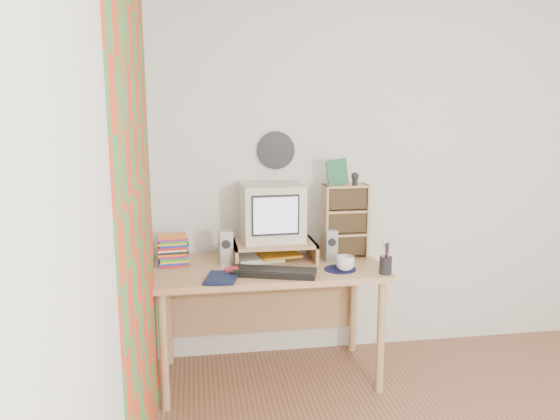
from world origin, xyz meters
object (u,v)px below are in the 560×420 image
object	(u,v)px
crt_monitor	(272,213)
keyboard	(274,272)
desk	(267,282)
cd_rack	(345,221)
diary	(206,276)
mug	(345,263)
dvd_stack	(173,246)

from	to	relation	value
crt_monitor	keyboard	world-z (taller)	crt_monitor
desk	crt_monitor	xyz separation A→B (m)	(0.05, 0.09, 0.44)
desk	cd_rack	size ratio (longest dim) A/B	2.96
diary	cd_rack	bearing A→B (deg)	34.24
crt_monitor	mug	world-z (taller)	crt_monitor
desk	dvd_stack	xyz separation A→B (m)	(-0.58, 0.03, 0.26)
keyboard	mug	size ratio (longest dim) A/B	4.35
crt_monitor	mug	bearing A→B (deg)	-43.04
keyboard	crt_monitor	bearing A→B (deg)	100.78
desk	cd_rack	bearing A→B (deg)	6.93
mug	keyboard	bearing A→B (deg)	-177.45
keyboard	dvd_stack	world-z (taller)	dvd_stack
crt_monitor	diary	size ratio (longest dim) A/B	1.79
mug	crt_monitor	bearing A→B (deg)	139.34
mug	diary	distance (m)	0.83
crt_monitor	keyboard	xyz separation A→B (m)	(-0.04, -0.36, -0.28)
dvd_stack	diary	xyz separation A→B (m)	(0.19, -0.32, -0.10)
crt_monitor	dvd_stack	size ratio (longest dim) A/B	1.53
desk	crt_monitor	bearing A→B (deg)	62.18
dvd_stack	desk	bearing A→B (deg)	-8.59
keyboard	diary	distance (m)	0.39
dvd_stack	cd_rack	bearing A→B (deg)	-3.95
desk	cd_rack	distance (m)	0.64
keyboard	cd_rack	size ratio (longest dim) A/B	1.04
desk	mug	bearing A→B (deg)	-29.70
desk	keyboard	xyz separation A→B (m)	(0.00, -0.27, 0.15)
dvd_stack	cd_rack	size ratio (longest dim) A/B	0.52
dvd_stack	crt_monitor	bearing A→B (deg)	-0.48
diary	mug	bearing A→B (deg)	15.78
mug	dvd_stack	bearing A→B (deg)	164.70
desk	keyboard	world-z (taller)	keyboard
keyboard	cd_rack	xyz separation A→B (m)	(0.52, 0.33, 0.22)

